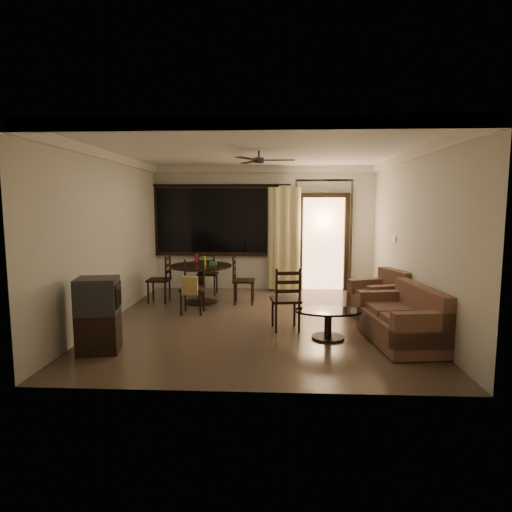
# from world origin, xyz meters

# --- Properties ---
(ground) EXTENTS (5.50, 5.50, 0.00)m
(ground) POSITION_xyz_m (0.00, 0.00, 0.00)
(ground) COLOR #7F6651
(ground) RESTS_ON ground
(room_shell) EXTENTS (5.50, 6.70, 5.50)m
(room_shell) POSITION_xyz_m (0.59, 1.77, 1.83)
(room_shell) COLOR beige
(room_shell) RESTS_ON ground
(dining_table) EXTENTS (1.21, 1.21, 0.98)m
(dining_table) POSITION_xyz_m (-1.20, 1.28, 0.60)
(dining_table) COLOR black
(dining_table) RESTS_ON ground
(dining_chair_west) EXTENTS (0.42, 0.42, 0.95)m
(dining_chair_west) POSITION_xyz_m (-2.03, 1.28, 0.28)
(dining_chair_west) COLOR black
(dining_chair_west) RESTS_ON ground
(dining_chair_east) EXTENTS (0.42, 0.42, 0.95)m
(dining_chair_east) POSITION_xyz_m (-0.36, 1.28, 0.28)
(dining_chair_east) COLOR black
(dining_chair_east) RESTS_ON ground
(dining_chair_south) EXTENTS (0.42, 0.48, 0.95)m
(dining_chair_south) POSITION_xyz_m (-1.20, 0.42, 0.31)
(dining_chair_south) COLOR black
(dining_chair_south) RESTS_ON ground
(dining_chair_north) EXTENTS (0.42, 0.42, 0.95)m
(dining_chair_north) POSITION_xyz_m (-1.19, 2.07, 0.28)
(dining_chair_north) COLOR black
(dining_chair_north) RESTS_ON ground
(tv_cabinet) EXTENTS (0.60, 0.56, 0.99)m
(tv_cabinet) POSITION_xyz_m (-2.05, -1.62, 0.50)
(tv_cabinet) COLOR black
(tv_cabinet) RESTS_ON ground
(sofa) EXTENTS (0.96, 1.57, 0.79)m
(sofa) POSITION_xyz_m (2.09, -1.08, 0.32)
(sofa) COLOR #44251F
(sofa) RESTS_ON ground
(armchair) EXTENTS (1.02, 1.02, 0.81)m
(armchair) POSITION_xyz_m (2.10, 0.29, 0.33)
(armchair) COLOR #44251F
(armchair) RESTS_ON ground
(coffee_table) EXTENTS (0.97, 0.58, 0.42)m
(coffee_table) POSITION_xyz_m (1.05, -0.90, 0.28)
(coffee_table) COLOR black
(coffee_table) RESTS_ON ground
(side_chair) EXTENTS (0.50, 0.50, 0.99)m
(side_chair) POSITION_xyz_m (0.44, -0.48, 0.30)
(side_chair) COLOR black
(side_chair) RESTS_ON ground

